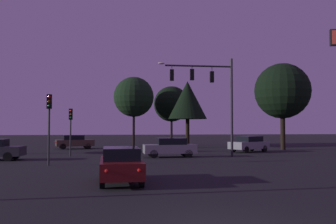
% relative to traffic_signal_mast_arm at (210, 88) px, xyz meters
% --- Properties ---
extents(ground_plane, '(168.00, 168.00, 0.00)m').
position_rel_traffic_signal_mast_arm_xyz_m(ground_plane, '(-5.19, 3.61, -5.52)').
color(ground_plane, black).
rests_on(ground_plane, ground).
extents(traffic_signal_mast_arm, '(6.14, 0.37, 7.97)m').
position_rel_traffic_signal_mast_arm_xyz_m(traffic_signal_mast_arm, '(0.00, 0.00, 0.00)').
color(traffic_signal_mast_arm, '#232326').
rests_on(traffic_signal_mast_arm, ground).
extents(traffic_light_corner_left, '(0.33, 0.37, 3.88)m').
position_rel_traffic_signal_mast_arm_xyz_m(traffic_light_corner_left, '(-11.17, 1.94, -2.75)').
color(traffic_light_corner_left, '#232326').
rests_on(traffic_light_corner_left, ground).
extents(traffic_light_corner_right, '(0.31, 0.36, 4.43)m').
position_rel_traffic_signal_mast_arm_xyz_m(traffic_light_corner_right, '(-11.65, -5.19, -2.39)').
color(traffic_light_corner_right, '#232326').
rests_on(traffic_light_corner_right, ground).
extents(car_nearside_lane, '(1.83, 4.40, 1.52)m').
position_rel_traffic_signal_mast_arm_xyz_m(car_nearside_lane, '(-7.30, -13.07, -4.72)').
color(car_nearside_lane, '#4C0F0F').
rests_on(car_nearside_lane, ground).
extents(car_crossing_left, '(4.24, 1.84, 1.52)m').
position_rel_traffic_signal_mast_arm_xyz_m(car_crossing_left, '(-3.25, 0.10, -4.73)').
color(car_crossing_left, gray).
rests_on(car_crossing_left, ground).
extents(car_far_lane, '(4.41, 3.57, 1.52)m').
position_rel_traffic_signal_mast_arm_xyz_m(car_far_lane, '(5.11, 5.10, -4.73)').
color(car_far_lane, gray).
rests_on(car_far_lane, ground).
extents(car_parked_lot, '(4.32, 2.69, 1.52)m').
position_rel_traffic_signal_mast_arm_xyz_m(car_parked_lot, '(-12.00, 12.76, -4.73)').
color(car_parked_lot, '#473828').
rests_on(car_parked_lot, ground).
extents(tree_behind_sign, '(5.85, 5.85, 9.13)m').
position_rel_traffic_signal_mast_arm_xyz_m(tree_behind_sign, '(9.91, 8.06, 0.67)').
color(tree_behind_sign, black).
rests_on(tree_behind_sign, ground).
extents(tree_left_far, '(4.88, 4.88, 8.50)m').
position_rel_traffic_signal_mast_arm_xyz_m(tree_left_far, '(-5.37, 16.21, 0.52)').
color(tree_left_far, black).
rests_on(tree_left_far, ground).
extents(tree_center_horizon, '(4.50, 4.50, 7.73)m').
position_rel_traffic_signal_mast_arm_xyz_m(tree_center_horizon, '(0.71, 13.28, -0.02)').
color(tree_center_horizon, black).
rests_on(tree_center_horizon, ground).
extents(tree_lot_edge, '(4.67, 4.67, 7.77)m').
position_rel_traffic_signal_mast_arm_xyz_m(tree_lot_edge, '(-0.26, 19.39, -0.10)').
color(tree_lot_edge, black).
rests_on(tree_lot_edge, ground).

